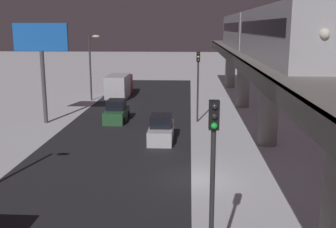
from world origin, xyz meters
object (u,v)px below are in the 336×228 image
at_px(traffic_light_near, 213,170).
at_px(commercial_billboard, 41,47).
at_px(delivery_van, 119,86).
at_px(sedan_green, 117,112).
at_px(sedan_white, 161,130).
at_px(traffic_light_mid, 198,76).
at_px(subway_train, 257,31).

xyz_separation_m(traffic_light_near, commercial_billboard, (13.79, -23.24, 2.63)).
bearing_deg(commercial_billboard, delivery_van, -106.61).
height_order(delivery_van, commercial_billboard, commercial_billboard).
bearing_deg(sedan_green, delivery_van, -81.39).
distance_m(sedan_green, sedan_white, 7.84).
bearing_deg(sedan_green, sedan_white, 125.92).
relative_size(traffic_light_mid, commercial_billboard, 0.72).
height_order(subway_train, traffic_light_near, subway_train).
relative_size(subway_train, commercial_billboard, 4.14).
distance_m(delivery_van, commercial_billboard, 15.98).
xyz_separation_m(sedan_white, delivery_van, (6.60, -19.56, 0.55)).
xyz_separation_m(subway_train, traffic_light_near, (5.06, 24.42, -4.01)).
bearing_deg(traffic_light_mid, sedan_white, 65.44).
relative_size(subway_train, delivery_van, 4.98).
xyz_separation_m(sedan_green, commercial_billboard, (6.29, 1.17, 6.04)).
xyz_separation_m(sedan_green, delivery_van, (2.00, -13.21, 0.56)).
relative_size(sedan_green, commercial_billboard, 0.49).
distance_m(subway_train, sedan_white, 12.59).
xyz_separation_m(delivery_van, traffic_light_mid, (-9.50, 13.21, 2.85)).
bearing_deg(delivery_van, traffic_light_near, 104.17).
distance_m(sedan_white, traffic_light_near, 18.61).
relative_size(subway_train, traffic_light_near, 5.76).
bearing_deg(subway_train, sedan_green, 0.01).
bearing_deg(subway_train, sedan_white, 38.58).
bearing_deg(sedan_white, subway_train, 38.58).
bearing_deg(commercial_billboard, sedan_green, -169.44).
height_order(sedan_white, traffic_light_mid, traffic_light_mid).
xyz_separation_m(subway_train, delivery_van, (14.56, -13.21, -6.86)).
bearing_deg(traffic_light_near, sedan_green, -72.92).
distance_m(subway_train, traffic_light_mid, 6.46).
bearing_deg(sedan_green, traffic_light_mid, 179.96).
height_order(sedan_green, traffic_light_near, traffic_light_near).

